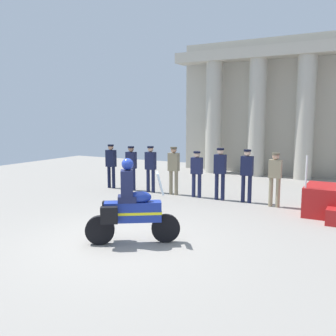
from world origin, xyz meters
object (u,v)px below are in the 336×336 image
object	(u,v)px
officer_in_row_3	(174,167)
officer_in_row_6	(247,171)
officer_in_row_2	(151,165)
officer_in_row_7	(275,175)
motorcycle_with_rider	(130,208)
officer_in_row_0	(111,163)
officer_in_row_5	(220,170)
officer_in_row_1	(131,164)
officer_in_row_4	(197,170)

from	to	relation	value
officer_in_row_3	officer_in_row_6	size ratio (longest dim) A/B	0.99
officer_in_row_2	officer_in_row_7	size ratio (longest dim) A/B	1.02
officer_in_row_6	motorcycle_with_rider	world-z (taller)	motorcycle_with_rider
motorcycle_with_rider	officer_in_row_3	bearing A→B (deg)	73.34
officer_in_row_0	officer_in_row_5	bearing A→B (deg)	178.82
officer_in_row_6	officer_in_row_2	bearing A→B (deg)	-0.69
officer_in_row_0	officer_in_row_6	world-z (taller)	officer_in_row_6
officer_in_row_0	officer_in_row_3	distance (m)	2.75
officer_in_row_2	officer_in_row_7	xyz separation A→B (m)	(4.56, -0.09, -0.01)
officer_in_row_1	officer_in_row_7	size ratio (longest dim) A/B	1.00
officer_in_row_5	motorcycle_with_rider	size ratio (longest dim) A/B	0.92
officer_in_row_4	motorcycle_with_rider	xyz separation A→B (m)	(0.69, -5.08, -0.16)
officer_in_row_5	officer_in_row_6	bearing A→B (deg)	-177.84
officer_in_row_2	motorcycle_with_rider	world-z (taller)	motorcycle_with_rider
officer_in_row_2	officer_in_row_5	world-z (taller)	officer_in_row_5
officer_in_row_4	officer_in_row_1	bearing A→B (deg)	-0.80
officer_in_row_3	officer_in_row_2	bearing A→B (deg)	0.27
officer_in_row_4	officer_in_row_3	bearing A→B (deg)	-2.84
officer_in_row_3	officer_in_row_4	xyz separation A→B (m)	(0.92, -0.02, -0.07)
officer_in_row_1	officer_in_row_2	world-z (taller)	officer_in_row_2
officer_in_row_1	officer_in_row_6	distance (m)	4.48
officer_in_row_7	officer_in_row_3	bearing A→B (deg)	-3.51
officer_in_row_5	officer_in_row_6	distance (m)	0.90
officer_in_row_4	motorcycle_with_rider	bearing A→B (deg)	96.22
officer_in_row_3	motorcycle_with_rider	size ratio (longest dim) A/B	0.91
officer_in_row_1	officer_in_row_2	xyz separation A→B (m)	(0.85, 0.03, 0.02)
officer_in_row_2	officer_in_row_6	size ratio (longest dim) A/B	0.99
officer_in_row_2	officer_in_row_4	distance (m)	1.87
officer_in_row_5	officer_in_row_7	xyz separation A→B (m)	(1.84, -0.09, -0.04)
officer_in_row_2	officer_in_row_3	xyz separation A→B (m)	(0.95, 0.03, 0.01)
officer_in_row_1	officer_in_row_6	bearing A→B (deg)	179.48
officer_in_row_3	officer_in_row_1	bearing A→B (deg)	0.24
officer_in_row_1	officer_in_row_5	distance (m)	3.58
officer_in_row_4	officer_in_row_7	xyz separation A→B (m)	(2.70, -0.10, 0.05)
officer_in_row_3	motorcycle_with_rider	distance (m)	5.35
officer_in_row_7	officer_in_row_1	bearing A→B (deg)	-2.26
officer_in_row_4	officer_in_row_6	world-z (taller)	officer_in_row_6
officer_in_row_1	officer_in_row_4	world-z (taller)	officer_in_row_1
officer_in_row_1	officer_in_row_4	xyz separation A→B (m)	(2.72, 0.04, -0.04)
officer_in_row_2	officer_in_row_5	size ratio (longest dim) A/B	0.98
officer_in_row_1	officer_in_row_7	bearing A→B (deg)	177.74
officer_in_row_6	motorcycle_with_rider	xyz separation A→B (m)	(-1.07, -5.12, -0.24)
officer_in_row_3	officer_in_row_6	bearing A→B (deg)	178.96
officer_in_row_6	motorcycle_with_rider	distance (m)	5.24
officer_in_row_6	officer_in_row_1	bearing A→B (deg)	-0.52
officer_in_row_6	officer_in_row_7	distance (m)	0.95
officer_in_row_0	officer_in_row_1	distance (m)	0.95
officer_in_row_0	officer_in_row_3	world-z (taller)	officer_in_row_3
officer_in_row_1	officer_in_row_6	world-z (taller)	officer_in_row_6
officer_in_row_3	officer_in_row_7	world-z (taller)	officer_in_row_3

